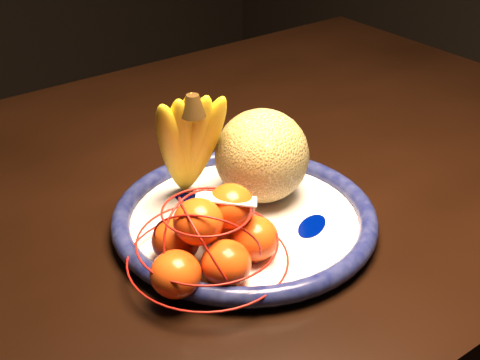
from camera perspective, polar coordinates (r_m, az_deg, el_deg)
dining_table at (r=1.05m, az=-4.65°, el=-4.22°), size 1.60×0.98×0.79m
fruit_bowl at (r=0.90m, az=0.39°, el=-3.33°), size 0.36×0.36×0.03m
cantaloupe at (r=0.92m, az=1.88°, el=2.08°), size 0.13×0.13×0.13m
banana_bunch at (r=0.89m, az=-4.46°, el=3.38°), size 0.12×0.12×0.19m
mandarin_bag at (r=0.80m, az=-2.48°, el=-5.08°), size 0.22×0.22×0.12m
price_tag at (r=0.78m, az=-1.17°, el=-1.62°), size 0.07×0.07×0.01m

